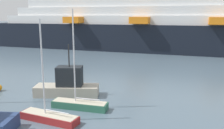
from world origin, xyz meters
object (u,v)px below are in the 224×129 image
(sailboat_4, at_px, (80,104))
(fishing_boat_0, at_px, (68,85))
(sailboat_2, at_px, (49,116))
(cruise_ship, at_px, (215,27))

(sailboat_4, bearing_deg, fishing_boat_0, -49.86)
(sailboat_2, bearing_deg, sailboat_4, -104.34)
(fishing_boat_0, bearing_deg, cruise_ship, 49.50)
(sailboat_4, height_order, fishing_boat_0, sailboat_4)
(sailboat_4, height_order, cruise_ship, cruise_ship)
(sailboat_2, xyz_separation_m, sailboat_4, (1.14, 3.29, 0.05))
(fishing_boat_0, distance_m, cruise_ship, 43.43)
(sailboat_2, bearing_deg, cruise_ship, -103.87)
(sailboat_4, relative_size, fishing_boat_0, 1.28)
(sailboat_2, bearing_deg, fishing_boat_0, -69.89)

